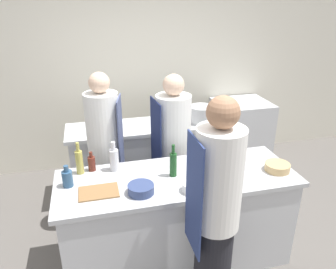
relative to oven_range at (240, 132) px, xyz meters
name	(u,v)px	position (x,y,z in m)	size (l,w,h in m)	color
ground_plane	(177,255)	(-1.46, -1.73, -0.46)	(16.00, 16.00, 0.00)	#605B56
wall_back	(137,68)	(-1.46, 0.40, 0.94)	(8.00, 0.06, 2.80)	silver
prep_counter	(177,218)	(-1.46, -1.73, -0.01)	(2.09, 0.75, 0.89)	silver
pass_counter	(149,157)	(-1.47, -0.47, -0.01)	(1.96, 0.58, 0.89)	silver
oven_range	(240,132)	(0.00, 0.00, 0.00)	(0.76, 0.69, 0.92)	silver
chef_at_prep_near	(215,215)	(-1.35, -2.33, 0.44)	(0.35, 0.33, 1.78)	black
chef_at_stove	(105,153)	(-2.03, -1.03, 0.39)	(0.37, 0.36, 1.68)	black
chef_at_pass_far	(173,149)	(-1.31, -1.02, 0.35)	(0.40, 0.38, 1.62)	black
bottle_olive_oil	(79,161)	(-2.27, -1.47, 0.55)	(0.06, 0.06, 0.29)	#B2A84C
bottle_vinegar	(67,178)	(-2.37, -1.66, 0.51)	(0.09, 0.09, 0.19)	#2D5175
bottle_wine	(173,164)	(-1.49, -1.71, 0.55)	(0.06, 0.06, 0.29)	#19471E
bottle_cooking_oil	(92,163)	(-2.17, -1.44, 0.50)	(0.07, 0.07, 0.18)	#5B2319
bottle_sauce	(202,149)	(-1.13, -1.45, 0.52)	(0.07, 0.07, 0.23)	black
bottle_water	(114,159)	(-1.97, -1.48, 0.54)	(0.08, 0.08, 0.27)	silver
bowl_mixing_large	(141,189)	(-1.81, -1.91, 0.47)	(0.21, 0.21, 0.07)	navy
bowl_prep_small	(233,163)	(-0.91, -1.68, 0.46)	(0.19, 0.19, 0.06)	navy
bowl_ceramic_blue	(277,167)	(-0.56, -1.85, 0.46)	(0.22, 0.22, 0.07)	tan
bowl_wooden_salad	(192,187)	(-1.40, -1.98, 0.47)	(0.16, 0.16, 0.07)	white
cutting_board	(99,192)	(-2.14, -1.82, 0.44)	(0.31, 0.22, 0.01)	olive
stockpot	(202,114)	(-0.82, -0.53, 0.53)	(0.31, 0.31, 0.20)	silver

